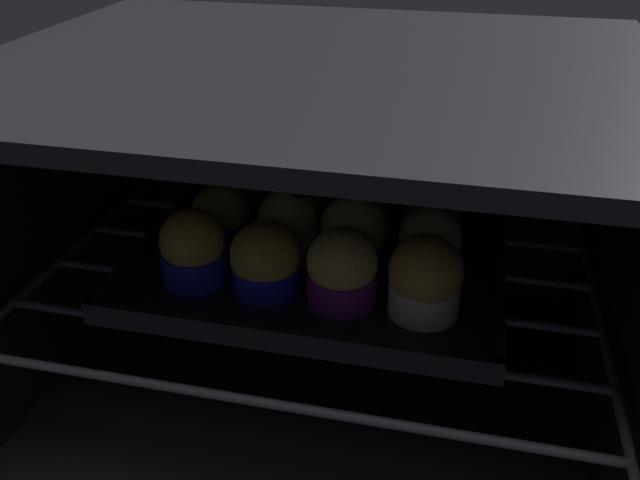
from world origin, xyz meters
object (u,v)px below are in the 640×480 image
Objects in this scene: muffin_row0_col3 at (425,279)px; muffin_row2_col1 at (300,193)px; muffin_row1_col1 at (288,225)px; muffin_row0_col1 at (265,261)px; muffin_row2_col3 at (432,208)px; muffin_row1_col3 at (430,243)px; muffin_row1_col0 at (221,219)px; muffin_row2_col2 at (365,198)px; baking_tray at (320,260)px; muffin_row0_col2 at (342,270)px; muffin_row2_col0 at (243,188)px; muffin_row1_col2 at (354,232)px; muffin_row0_col0 at (193,249)px.

muffin_row0_col3 is 0.98× the size of muffin_row2_col1.
muffin_row0_col1 is at bearing -92.11° from muffin_row1_col1.
muffin_row1_col3 is at bearing -86.66° from muffin_row2_col3.
muffin_row2_col2 is at bearing 27.05° from muffin_row1_col0.
muffin_row0_col2 reaches higher than baking_tray.
muffin_row1_col3 is 0.98× the size of muffin_row2_col0.
baking_tray is 11.06cm from muffin_row1_col0.
muffin_row0_col3 is 14.70cm from muffin_row2_col3.
muffin_row1_col1 is 0.89× the size of muffin_row2_col2.
baking_tray is at bearing 4.17° from muffin_row1_col1.
muffin_row2_col3 is at bearing 93.34° from muffin_row1_col3.
muffin_row0_col2 is 16.16cm from muffin_row1_col0.
muffin_row0_col1 is 19.98cm from muffin_row2_col3.
baking_tray is 4.82× the size of muffin_row1_col2.
muffin_row2_col0 is at bearing 144.60° from baking_tray.
muffin_row1_col0 is 7.26cm from muffin_row1_col1.
muffin_row2_col2 is at bearing 45.58° from muffin_row0_col0.
muffin_row2_col1 is 14.47cm from muffin_row2_col3.
muffin_row0_col3 reaches higher than muffin_row2_col0.
muffin_row1_col1 is 1.00× the size of muffin_row2_col3.
muffin_row1_col0 is 0.99× the size of muffin_row1_col3.
muffin_row2_col1 is (-7.72, 14.61, -0.03)cm from muffin_row0_col2.
muffin_row0_col1 is at bearing 176.61° from muffin_row0_col2.
muffin_row0_col1 reaches higher than muffin_row1_col3.
muffin_row1_col3 is (7.19, 7.17, -0.32)cm from muffin_row0_col2.
muffin_row1_col2 is at bearing 44.80° from muffin_row0_col1.
muffin_row2_col1 is at bearing -3.14° from muffin_row2_col0.
muffin_row0_col2 is (7.27, -0.43, 0.31)cm from muffin_row0_col1.
muffin_row0_col3 reaches higher than muffin_row1_col0.
muffin_row0_col3 reaches higher than muffin_row0_col0.
muffin_row1_col3 reaches higher than baking_tray.
muffin_row0_col3 is 1.13× the size of muffin_row1_col0.
muffin_row2_col1 is at bearing 118.92° from baking_tray.
muffin_row2_col0 reaches higher than baking_tray.
muffin_row1_col3 is at bearing 24.99° from muffin_row0_col1.
muffin_row2_col0 is at bearing 116.04° from muffin_row0_col1.
muffin_row2_col3 is at bearing 33.97° from muffin_row0_col0.
muffin_row1_col0 is at bearing -89.18° from muffin_row2_col0.
muffin_row2_col3 is at bearing 45.41° from muffin_row0_col1.
baking_tray is 4.64× the size of muffin_row2_col2.
muffin_row1_col3 is (14.21, -0.01, -0.25)cm from muffin_row1_col1.
muffin_row0_col2 is 0.96× the size of muffin_row1_col2.
muffin_row0_col0 is 1.00× the size of muffin_row0_col2.
muffin_row2_col3 is (6.76, 14.66, -0.17)cm from muffin_row0_col2.
muffin_row0_col0 reaches higher than muffin_row1_col0.
muffin_row0_col3 is 16.09cm from muffin_row1_col1.
muffin_row0_col2 is 14.66cm from muffin_row2_col2.
muffin_row1_col3 is 7.50cm from muffin_row2_col3.
muffin_row2_col3 is (14.47, 0.05, -0.15)cm from muffin_row2_col1.
muffin_row2_col1 is (6.65, -0.37, 0.22)cm from muffin_row2_col0.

